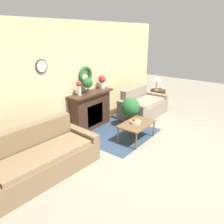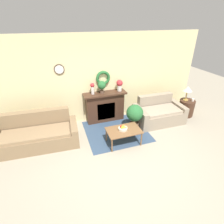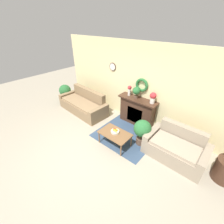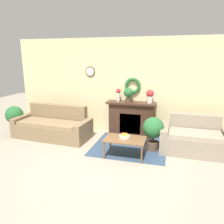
# 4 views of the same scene
# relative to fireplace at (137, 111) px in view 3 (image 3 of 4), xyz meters

# --- Properties ---
(ground_plane) EXTENTS (16.00, 16.00, 0.00)m
(ground_plane) POSITION_rel_fireplace_xyz_m (-0.12, -2.25, -0.50)
(ground_plane) COLOR #9E937F
(floor_rug) EXTENTS (1.80, 1.67, 0.01)m
(floor_rug) POSITION_rel_fireplace_xyz_m (0.12, -0.76, -0.49)
(floor_rug) COLOR #334760
(floor_rug) RESTS_ON ground_plane
(wall_back) EXTENTS (6.80, 0.15, 2.70)m
(wall_back) POSITION_rel_fireplace_xyz_m (-0.12, 0.21, 0.86)
(wall_back) COLOR beige
(wall_back) RESTS_ON ground_plane
(fireplace) EXTENTS (1.35, 0.41, 0.98)m
(fireplace) POSITION_rel_fireplace_xyz_m (0.00, 0.00, 0.00)
(fireplace) COLOR #42281C
(fireplace) RESTS_ON ground_plane
(couch_left) EXTENTS (2.15, 0.99, 0.87)m
(couch_left) POSITION_rel_fireplace_xyz_m (-2.07, -0.67, -0.20)
(couch_left) COLOR #846B4C
(couch_left) RESTS_ON ground_plane
(loveseat_right) EXTENTS (1.55, 0.91, 0.83)m
(loveseat_right) POSITION_rel_fireplace_xyz_m (1.63, -0.64, -0.20)
(loveseat_right) COLOR gray
(loveseat_right) RESTS_ON ground_plane
(coffee_table) EXTENTS (0.90, 0.57, 0.42)m
(coffee_table) POSITION_rel_fireplace_xyz_m (0.12, -1.35, -0.11)
(coffee_table) COLOR brown
(coffee_table) RESTS_ON ground_plane
(fruit_bowl) EXTENTS (0.24, 0.24, 0.12)m
(fruit_bowl) POSITION_rel_fireplace_xyz_m (0.10, -1.32, -0.02)
(fruit_bowl) COLOR beige
(fruit_bowl) RESTS_ON coffee_table
(vase_on_mantel_left) EXTENTS (0.13, 0.13, 0.35)m
(vase_on_mantel_left) POSITION_rel_fireplace_xyz_m (-0.37, 0.01, 0.69)
(vase_on_mantel_left) COLOR silver
(vase_on_mantel_left) RESTS_ON fireplace
(vase_on_mantel_right) EXTENTS (0.20, 0.20, 0.36)m
(vase_on_mantel_right) POSITION_rel_fireplace_xyz_m (0.49, 0.01, 0.69)
(vase_on_mantel_right) COLOR silver
(vase_on_mantel_right) RESTS_ON fireplace
(potted_plant_on_mantel) EXTENTS (0.25, 0.25, 0.39)m
(potted_plant_on_mantel) POSITION_rel_fireplace_xyz_m (-0.09, -0.01, 0.73)
(potted_plant_on_mantel) COLOR brown
(potted_plant_on_mantel) RESTS_ON fireplace
(potted_plant_floor_by_couch) EXTENTS (0.51, 0.51, 0.79)m
(potted_plant_floor_by_couch) POSITION_rel_fireplace_xyz_m (-3.35, -0.63, 0.00)
(potted_plant_floor_by_couch) COLOR brown
(potted_plant_floor_by_couch) RESTS_ON ground_plane
(potted_plant_floor_by_loveseat) EXTENTS (0.50, 0.50, 0.81)m
(potted_plant_floor_by_loveseat) POSITION_rel_fireplace_xyz_m (0.69, -0.81, 0.01)
(potted_plant_floor_by_loveseat) COLOR brown
(potted_plant_floor_by_loveseat) RESTS_ON ground_plane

